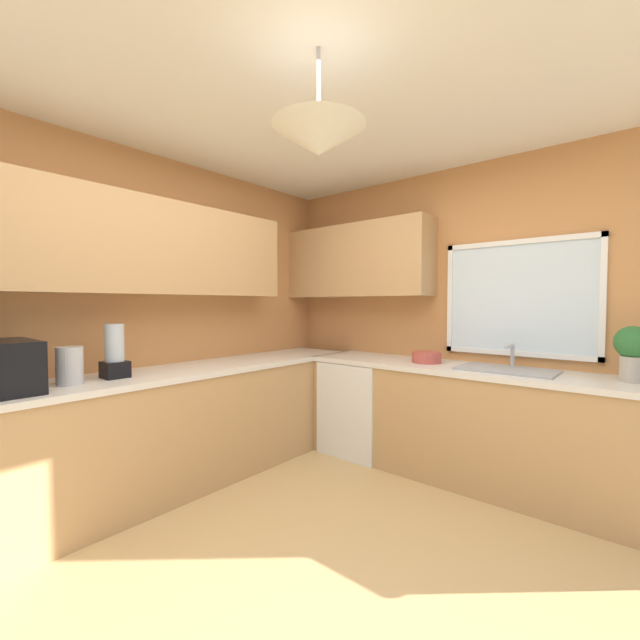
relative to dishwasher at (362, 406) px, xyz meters
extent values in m
plane|color=tan|center=(0.87, -1.66, -0.42)|extent=(8.80, 8.80, 0.00)
cube|color=#C6844C|center=(0.87, 0.37, 0.86)|extent=(3.81, 0.06, 2.56)
cube|color=#C6844C|center=(-1.00, -1.66, 0.86)|extent=(0.06, 4.12, 2.56)
cube|color=white|center=(0.87, -1.66, 2.17)|extent=(3.81, 4.12, 0.06)
cube|color=silver|center=(1.26, 0.34, 1.00)|extent=(1.06, 0.02, 0.84)
cube|color=white|center=(1.26, 0.32, 1.44)|extent=(1.14, 0.04, 0.04)
cube|color=white|center=(1.26, 0.32, 0.57)|extent=(1.14, 0.04, 0.04)
cube|color=white|center=(0.71, 0.32, 1.00)|extent=(0.04, 0.04, 0.92)
cube|color=white|center=(1.81, 0.32, 1.00)|extent=(0.04, 0.04, 0.92)
cube|color=tan|center=(-0.81, -1.86, 1.38)|extent=(0.32, 2.80, 0.70)
cube|color=tan|center=(-0.20, 0.18, 1.38)|extent=(1.55, 0.32, 0.70)
cylinder|color=#B7B7BC|center=(0.87, -1.66, 1.96)|extent=(0.02, 0.02, 0.35)
cone|color=silver|center=(0.87, -1.66, 1.72)|extent=(0.44, 0.44, 0.14)
cube|color=tan|center=(-0.66, -1.66, 0.00)|extent=(0.62, 3.70, 0.85)
cube|color=silver|center=(-0.66, -1.66, 0.45)|extent=(0.65, 3.73, 0.04)
cube|color=tan|center=(1.08, 0.03, 0.00)|extent=(2.87, 0.62, 0.85)
cube|color=silver|center=(1.08, 0.03, 0.45)|extent=(2.90, 0.65, 0.04)
cube|color=white|center=(0.00, 0.00, 0.00)|extent=(0.60, 0.60, 0.84)
cylinder|color=#B7B7BC|center=(-0.64, -2.22, 0.58)|extent=(0.15, 0.15, 0.23)
cube|color=#9EA0A5|center=(1.26, 0.03, 0.47)|extent=(0.67, 0.40, 0.02)
cylinder|color=#B7B7BC|center=(1.26, 0.19, 0.56)|extent=(0.03, 0.03, 0.18)
cylinder|color=#B7B7BC|center=(1.26, 0.09, 0.64)|extent=(0.02, 0.20, 0.02)
cylinder|color=#B2A899|center=(1.99, 0.08, 0.55)|extent=(0.13, 0.13, 0.16)
sphere|color=#2D6B33|center=(1.99, 0.08, 0.72)|extent=(0.21, 0.21, 0.21)
cylinder|color=#B74C42|center=(0.63, 0.03, 0.51)|extent=(0.24, 0.24, 0.09)
cube|color=black|center=(-0.66, -1.95, 0.52)|extent=(0.15, 0.15, 0.11)
cylinder|color=#B2BCC6|center=(-0.66, -1.95, 0.70)|extent=(0.12, 0.12, 0.25)
camera|label=1|loc=(2.09, -3.10, 0.96)|focal=22.50mm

